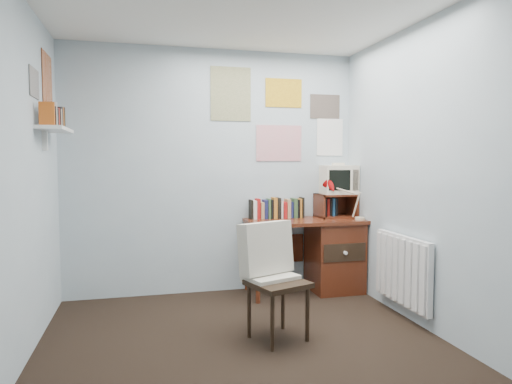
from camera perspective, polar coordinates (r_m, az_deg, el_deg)
ground at (r=3.30m, az=-0.19°, el=-20.50°), size 3.50×3.50×0.00m
back_wall at (r=4.73m, az=-5.29°, el=2.53°), size 3.00×0.02×2.50m
left_wall at (r=3.02m, az=-28.99°, el=1.22°), size 0.02×3.50×2.50m
right_wall at (r=3.67m, az=23.20°, el=1.80°), size 0.02×3.50×2.50m
desk at (r=4.88m, az=9.10°, el=-7.44°), size 1.20×0.55×0.76m
desk_chair at (r=3.54m, az=2.77°, el=-11.38°), size 0.56×0.55×0.86m
desk_lamp at (r=4.78m, az=12.88°, el=-1.24°), size 0.30×0.27×0.36m
tv_riser at (r=4.96m, az=9.92°, el=-1.67°), size 0.40×0.30×0.25m
crt_tv at (r=4.97m, az=10.23°, el=1.70°), size 0.37×0.35×0.33m
book_row at (r=4.81m, az=2.70°, el=-1.97°), size 0.60×0.14×0.22m
radiator at (r=4.21m, az=17.85°, el=-9.25°), size 0.09×0.80×0.60m
wall_shelf at (r=4.08m, az=-23.81°, el=7.17°), size 0.20×0.62×0.24m
posters_back at (r=4.90m, az=2.91°, el=9.62°), size 1.20×0.01×0.90m
posters_left at (r=4.14m, az=-25.27°, el=12.37°), size 0.01×0.70×0.60m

